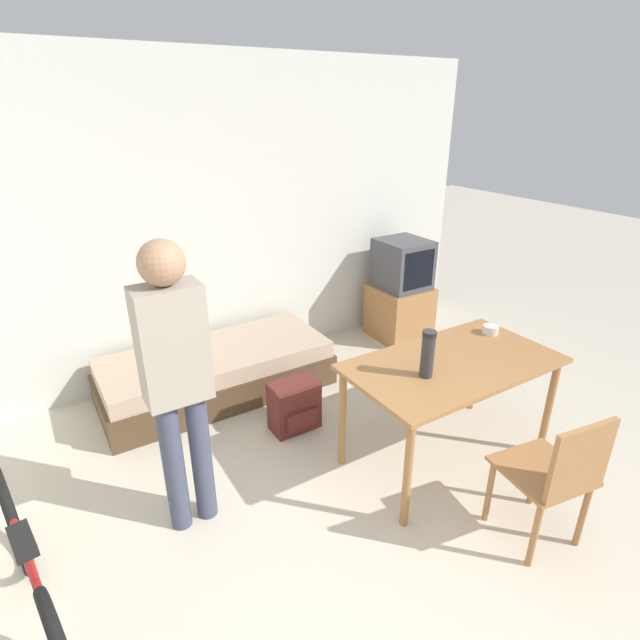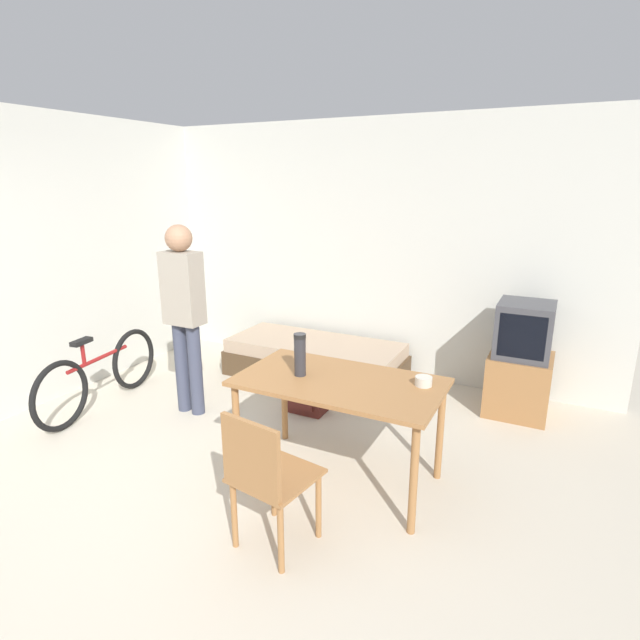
% 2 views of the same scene
% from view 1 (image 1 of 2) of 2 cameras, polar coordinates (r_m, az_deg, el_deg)
% --- Properties ---
extents(wall_back, '(5.52, 0.06, 2.70)m').
position_cam_1_polar(wall_back, '(4.46, -12.59, 10.77)').
color(wall_back, silver).
rests_on(wall_back, ground_plane).
extents(daybed, '(1.91, 0.81, 0.41)m').
position_cam_1_polar(daybed, '(4.34, -11.66, -5.85)').
color(daybed, '#4C3823').
rests_on(daybed, ground_plane).
extents(tv, '(0.54, 0.54, 1.05)m').
position_cam_1_polar(tv, '(5.24, 9.20, 3.13)').
color(tv, '#9E6B3D').
rests_on(tv, ground_plane).
extents(dining_table, '(1.40, 0.78, 0.76)m').
position_cam_1_polar(dining_table, '(3.39, 14.85, -5.87)').
color(dining_table, '#9E6B3D').
rests_on(dining_table, ground_plane).
extents(wooden_chair, '(0.49, 0.49, 0.87)m').
position_cam_1_polar(wooden_chair, '(3.04, 25.45, -15.57)').
color(wooden_chair, '#9E6B3D').
rests_on(wooden_chair, ground_plane).
extents(bicycle, '(0.28, 1.57, 0.72)m').
position_cam_1_polar(bicycle, '(2.86, -29.90, -24.31)').
color(bicycle, black).
rests_on(bicycle, ground_plane).
extents(person_standing, '(0.34, 0.23, 1.72)m').
position_cam_1_polar(person_standing, '(2.73, -16.14, -5.75)').
color(person_standing, '#3D4256').
rests_on(person_standing, ground_plane).
extents(thermos_flask, '(0.09, 0.09, 0.30)m').
position_cam_1_polar(thermos_flask, '(3.07, 12.22, -3.61)').
color(thermos_flask, '#2D2D33').
rests_on(thermos_flask, dining_table).
extents(mate_bowl, '(0.11, 0.11, 0.06)m').
position_cam_1_polar(mate_bowl, '(3.81, 18.91, -1.05)').
color(mate_bowl, beige).
rests_on(mate_bowl, dining_table).
extents(backpack, '(0.36, 0.24, 0.40)m').
position_cam_1_polar(backpack, '(3.83, -2.94, -9.76)').
color(backpack, '#56231E').
rests_on(backpack, ground_plane).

